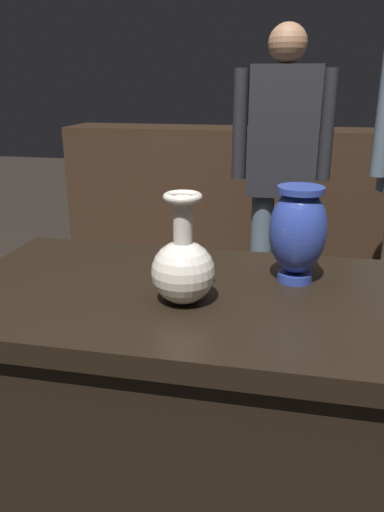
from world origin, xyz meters
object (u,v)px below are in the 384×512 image
(visitor_center_back, at_px, (281,166))
(vase_centerpiece, at_px, (183,267))
(vase_tall_behind, at_px, (298,231))
(shelf_vase_center, at_px, (265,119))

(visitor_center_back, bearing_deg, vase_centerpiece, 79.32)
(vase_centerpiece, bearing_deg, vase_tall_behind, 36.31)
(visitor_center_back, bearing_deg, shelf_vase_center, -84.67)
(vase_tall_behind, height_order, shelf_vase_center, shelf_vase_center)
(vase_tall_behind, height_order, visitor_center_back, visitor_center_back)
(vase_tall_behind, distance_m, shelf_vase_center, 2.05)
(shelf_vase_center, bearing_deg, vase_tall_behind, -83.80)
(vase_centerpiece, relative_size, vase_tall_behind, 1.05)
(shelf_vase_center, bearing_deg, visitor_center_back, -80.43)
(vase_tall_behind, relative_size, shelf_vase_center, 1.20)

